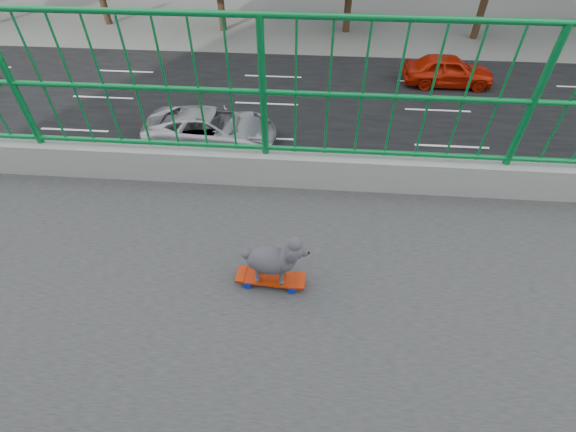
% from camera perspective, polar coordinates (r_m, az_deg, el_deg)
% --- Properties ---
extents(road, '(18.00, 90.00, 0.02)m').
position_cam_1_polar(road, '(17.34, -4.26, 10.91)').
color(road, black).
rests_on(road, ground).
extents(footbridge, '(3.00, 24.00, 7.00)m').
position_cam_1_polar(footbridge, '(4.94, -30.00, -21.62)').
color(footbridge, '#2D2D2F').
rests_on(footbridge, ground).
extents(skateboard, '(0.17, 0.48, 0.06)m').
position_cam_1_polar(skateboard, '(2.81, -2.43, -8.84)').
color(skateboard, red).
rests_on(skateboard, footbridge).
extents(poodle, '(0.20, 0.45, 0.37)m').
position_cam_1_polar(poodle, '(2.65, -2.06, -6.04)').
color(poodle, '#272529').
rests_on(poodle, skateboard).
extents(car_1, '(1.58, 4.52, 1.49)m').
position_cam_1_polar(car_1, '(13.95, -8.52, 5.12)').
color(car_1, white).
rests_on(car_1, ground).
extents(car_2, '(2.44, 5.29, 1.47)m').
position_cam_1_polar(car_2, '(16.81, -10.82, 12.01)').
color(car_2, '#A4A4A9').
rests_on(car_2, ground).
extents(car_4, '(1.76, 4.39, 1.49)m').
position_cam_1_polar(car_4, '(22.90, 21.72, 18.59)').
color(car_4, '#BA1B07').
rests_on(car_4, ground).
extents(car_5, '(1.49, 4.28, 1.41)m').
position_cam_1_polar(car_5, '(12.77, 30.36, -6.51)').
color(car_5, white).
rests_on(car_5, ground).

